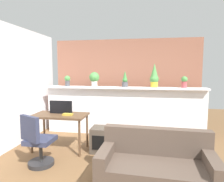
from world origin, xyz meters
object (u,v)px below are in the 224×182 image
at_px(potted_plant_3, 154,76).
at_px(book_on_desk, 68,114).
at_px(tv_monitor, 61,107).
at_px(office_chair, 38,144).
at_px(couch, 156,169).
at_px(potted_plant_2, 125,80).
at_px(side_cube_shelf, 101,139).
at_px(potted_plant_1, 94,78).
at_px(potted_plant_0, 67,80).
at_px(potted_plant_4, 184,82).
at_px(desk, 60,118).

distance_m(potted_plant_3, book_on_desk, 2.26).
distance_m(tv_monitor, office_chair, 0.97).
relative_size(potted_plant_3, couch, 0.36).
relative_size(tv_monitor, couch, 0.30).
xyz_separation_m(potted_plant_2, couch, (0.67, -2.23, -1.12)).
height_order(tv_monitor, side_cube_shelf, tv_monitor).
bearing_deg(potted_plant_1, potted_plant_2, 1.16).
bearing_deg(potted_plant_2, office_chair, -124.01).
height_order(office_chair, side_cube_shelf, office_chair).
bearing_deg(potted_plant_2, potted_plant_0, -179.21).
bearing_deg(office_chair, tv_monitor, 85.55).
relative_size(potted_plant_3, tv_monitor, 1.20).
bearing_deg(couch, potted_plant_3, 88.94).
bearing_deg(potted_plant_0, potted_plant_2, 0.79).
bearing_deg(potted_plant_4, desk, -155.95).
relative_size(potted_plant_3, desk, 0.53).
distance_m(potted_plant_1, potted_plant_2, 0.78).
bearing_deg(potted_plant_0, desk, -75.67).
distance_m(desk, office_chair, 0.80).
distance_m(potted_plant_2, side_cube_shelf, 1.64).
relative_size(potted_plant_3, book_on_desk, 2.95).
xyz_separation_m(potted_plant_1, potted_plant_3, (1.50, 0.05, 0.06)).
distance_m(tv_monitor, side_cube_shelf, 1.08).
bearing_deg(potted_plant_3, office_chair, -135.91).
height_order(potted_plant_2, book_on_desk, potted_plant_2).
xyz_separation_m(potted_plant_4, couch, (-0.74, -2.24, -1.10)).
relative_size(potted_plant_1, potted_plant_2, 0.91).
distance_m(potted_plant_2, office_chair, 2.52).
height_order(potted_plant_1, book_on_desk, potted_plant_1).
distance_m(tv_monitor, book_on_desk, 0.27).
height_order(potted_plant_3, potted_plant_4, potted_plant_3).
distance_m(potted_plant_0, tv_monitor, 1.21).
relative_size(potted_plant_2, office_chair, 0.44).
relative_size(potted_plant_0, book_on_desk, 1.41).
distance_m(potted_plant_0, couch, 3.29).
bearing_deg(potted_plant_2, potted_plant_3, 2.51).
bearing_deg(book_on_desk, couch, -30.86).
relative_size(potted_plant_4, tv_monitor, 0.57).
bearing_deg(book_on_desk, potted_plant_1, 78.72).
height_order(tv_monitor, book_on_desk, tv_monitor).
bearing_deg(office_chair, couch, -9.23).
bearing_deg(tv_monitor, potted_plant_2, 41.48).
relative_size(potted_plant_3, side_cube_shelf, 1.16).
bearing_deg(potted_plant_4, side_cube_shelf, -147.74).
bearing_deg(potted_plant_4, office_chair, -144.60).
height_order(potted_plant_3, couch, potted_plant_3).
bearing_deg(potted_plant_4, tv_monitor, -157.49).
relative_size(potted_plant_2, book_on_desk, 2.06).
xyz_separation_m(potted_plant_2, side_cube_shelf, (-0.36, -1.11, -1.16)).
relative_size(potted_plant_2, tv_monitor, 0.84).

